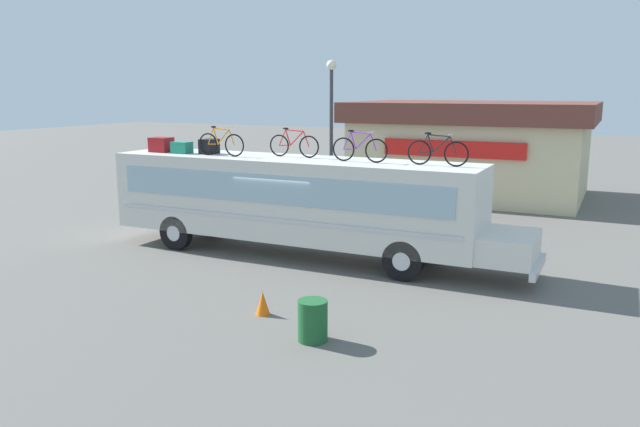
# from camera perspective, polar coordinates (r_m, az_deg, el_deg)

# --- Properties ---
(ground_plane) EXTENTS (120.00, 120.00, 0.00)m
(ground_plane) POSITION_cam_1_polar(r_m,az_deg,el_deg) (19.34, -2.66, -3.76)
(ground_plane) COLOR #605E59
(bus) EXTENTS (13.11, 2.38, 2.99)m
(bus) POSITION_cam_1_polar(r_m,az_deg,el_deg) (18.87, -2.13, 1.28)
(bus) COLOR silver
(bus) RESTS_ON ground
(luggage_bag_1) EXTENTS (0.67, 0.54, 0.47)m
(luggage_bag_1) POSITION_cam_1_polar(r_m,az_deg,el_deg) (21.27, -14.27, 6.10)
(luggage_bag_1) COLOR maroon
(luggage_bag_1) RESTS_ON bus
(luggage_bag_2) EXTENTS (0.59, 0.43, 0.37)m
(luggage_bag_2) POSITION_cam_1_polar(r_m,az_deg,el_deg) (20.67, -12.48, 5.89)
(luggage_bag_2) COLOR #1E7F66
(luggage_bag_2) RESTS_ON bus
(luggage_bag_3) EXTENTS (0.45, 0.56, 0.47)m
(luggage_bag_3) POSITION_cam_1_polar(r_m,az_deg,el_deg) (20.30, -10.07, 6.04)
(luggage_bag_3) COLOR black
(luggage_bag_3) RESTS_ON bus
(rooftop_bicycle_1) EXTENTS (1.66, 0.44, 0.92)m
(rooftop_bicycle_1) POSITION_cam_1_polar(r_m,az_deg,el_deg) (19.59, -9.01, 6.32)
(rooftop_bicycle_1) COLOR black
(rooftop_bicycle_1) RESTS_ON bus
(rooftop_bicycle_2) EXTENTS (1.68, 0.44, 0.89)m
(rooftop_bicycle_2) POSITION_cam_1_polar(r_m,az_deg,el_deg) (19.04, -2.40, 6.27)
(rooftop_bicycle_2) COLOR black
(rooftop_bicycle_2) RESTS_ON bus
(rooftop_bicycle_3) EXTENTS (1.68, 0.44, 0.90)m
(rooftop_bicycle_3) POSITION_cam_1_polar(r_m,az_deg,el_deg) (17.77, 3.63, 5.92)
(rooftop_bicycle_3) COLOR black
(rooftop_bicycle_3) RESTS_ON bus
(rooftop_bicycle_4) EXTENTS (1.68, 0.44, 0.89)m
(rooftop_bicycle_4) POSITION_cam_1_polar(r_m,az_deg,el_deg) (17.14, 10.65, 5.54)
(rooftop_bicycle_4) COLOR black
(rooftop_bicycle_4) RESTS_ON bus
(roadside_building) EXTENTS (10.89, 8.02, 4.43)m
(roadside_building) POSITION_cam_1_polar(r_m,az_deg,el_deg) (30.93, 13.69, 5.86)
(roadside_building) COLOR beige
(roadside_building) RESTS_ON ground
(trash_bin) EXTENTS (0.61, 0.61, 0.85)m
(trash_bin) POSITION_cam_1_polar(r_m,az_deg,el_deg) (12.80, -0.67, -9.73)
(trash_bin) COLOR #1E592D
(trash_bin) RESTS_ON ground
(traffic_cone) EXTENTS (0.32, 0.32, 0.54)m
(traffic_cone) POSITION_cam_1_polar(r_m,az_deg,el_deg) (14.31, -5.23, -8.13)
(traffic_cone) COLOR orange
(traffic_cone) RESTS_ON ground
(street_lamp) EXTENTS (0.39, 0.39, 6.10)m
(street_lamp) POSITION_cam_1_polar(r_m,az_deg,el_deg) (24.42, 1.03, 8.68)
(street_lamp) COLOR #38383D
(street_lamp) RESTS_ON ground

